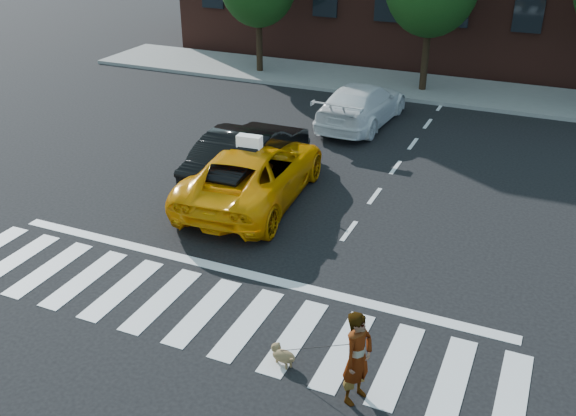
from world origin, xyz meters
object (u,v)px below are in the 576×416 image
(black_sedan, at_px, (249,155))
(woman, at_px, (358,358))
(taxi, at_px, (254,172))
(dog, at_px, (282,355))
(white_suv, at_px, (362,104))

(black_sedan, distance_m, woman, 9.06)
(taxi, distance_m, dog, 6.91)
(black_sedan, distance_m, white_suv, 6.34)
(woman, bearing_deg, dog, 96.67)
(white_suv, height_order, dog, white_suv)
(taxi, xyz_separation_m, black_sedan, (-0.60, 0.90, 0.06))
(black_sedan, bearing_deg, taxi, 122.45)
(white_suv, bearing_deg, taxi, 86.72)
(taxi, relative_size, black_sedan, 1.11)
(woman, height_order, dog, woman)
(taxi, relative_size, woman, 3.31)
(black_sedan, xyz_separation_m, white_suv, (1.37, 6.18, -0.11))
(white_suv, bearing_deg, black_sedan, 80.43)
(black_sedan, relative_size, dog, 8.94)
(taxi, relative_size, dog, 9.90)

